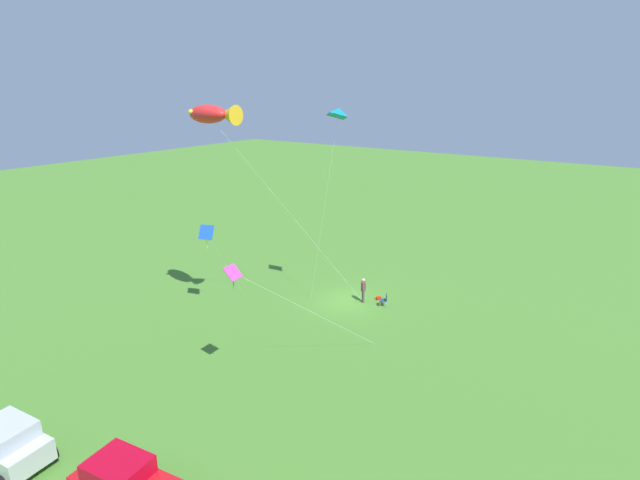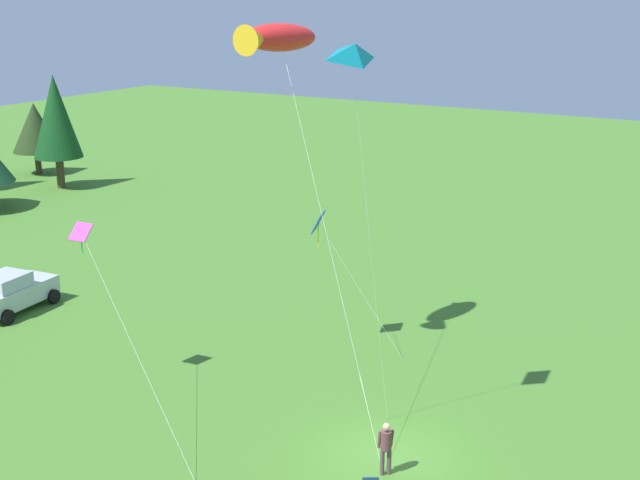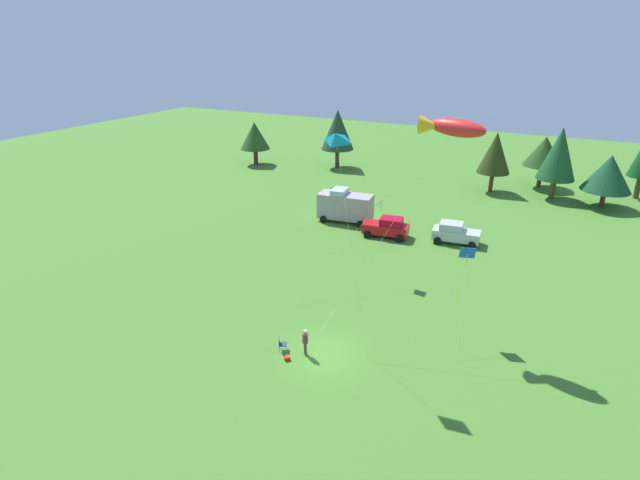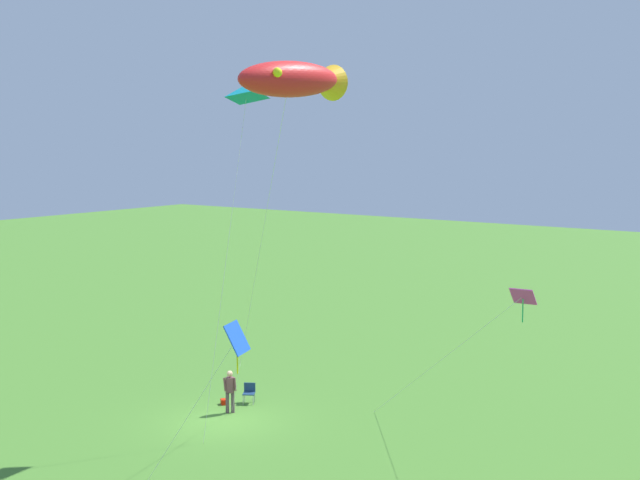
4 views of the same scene
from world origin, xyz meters
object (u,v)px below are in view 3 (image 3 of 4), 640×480
object	(u,v)px
car_silver_compact	(455,233)
kite_diamond_blue	(467,255)
backpack_on_grass	(287,359)
van_motorhome_grey	(345,206)
kite_large_fish	(450,127)
person_kite_flyer	(305,340)
car_red_sedan	(387,227)
kite_diamond_rainbow	(378,205)
folding_chair	(281,343)
kite_delta_teal	(335,138)

from	to	relation	value
car_silver_compact	kite_diamond_blue	world-z (taller)	kite_diamond_blue
backpack_on_grass	van_motorhome_grey	distance (m)	23.94
car_silver_compact	kite_large_fish	size ratio (longest dim) A/B	0.33
person_kite_flyer	car_silver_compact	world-z (taller)	car_silver_compact
backpack_on_grass	person_kite_flyer	bearing A→B (deg)	54.27
car_red_sedan	van_motorhome_grey	bearing A→B (deg)	151.29
car_silver_compact	kite_large_fish	distance (m)	18.14
backpack_on_grass	kite_diamond_rainbow	bearing A→B (deg)	87.76
backpack_on_grass	car_red_sedan	distance (m)	20.97
person_kite_flyer	car_silver_compact	distance (m)	21.70
kite_diamond_rainbow	backpack_on_grass	bearing A→B (deg)	-92.24
backpack_on_grass	kite_diamond_blue	xyz separation A→B (m)	(8.24, 7.84, 5.20)
folding_chair	kite_diamond_blue	size ratio (longest dim) A/B	0.14
person_kite_flyer	kite_delta_teal	bearing A→B (deg)	18.22
folding_chair	kite_delta_teal	distance (m)	12.64
kite_diamond_blue	car_silver_compact	bearing A→B (deg)	103.83
van_motorhome_grey	kite_delta_teal	xyz separation A→B (m)	(8.27, -20.23, 11.08)
car_red_sedan	kite_diamond_rainbow	world-z (taller)	kite_diamond_rainbow
person_kite_flyer	van_motorhome_grey	xyz separation A→B (m)	(-7.29, 21.99, 0.62)
kite_delta_teal	kite_diamond_rainbow	bearing A→B (deg)	96.48
kite_diamond_blue	kite_diamond_rainbow	bearing A→B (deg)	146.16
car_red_sedan	kite_large_fish	distance (m)	18.68
van_motorhome_grey	car_red_sedan	bearing A→B (deg)	153.01
kite_large_fish	kite_diamond_blue	bearing A→B (deg)	-21.41
folding_chair	backpack_on_grass	world-z (taller)	folding_chair
kite_large_fish	folding_chair	bearing A→B (deg)	-131.96
kite_delta_teal	kite_diamond_rainbow	world-z (taller)	kite_delta_teal
kite_large_fish	person_kite_flyer	bearing A→B (deg)	-126.18
backpack_on_grass	car_silver_compact	xyz separation A→B (m)	(4.68, 22.30, 0.84)
folding_chair	car_silver_compact	bearing A→B (deg)	44.92
folding_chair	car_red_sedan	bearing A→B (deg)	60.76
car_silver_compact	kite_large_fish	xyz separation A→B (m)	(1.60, -13.69, 11.79)
kite_large_fish	kite_diamond_blue	world-z (taller)	kite_large_fish
person_kite_flyer	car_red_sedan	size ratio (longest dim) A/B	0.40
person_kite_flyer	folding_chair	distance (m)	1.63
kite_large_fish	kite_delta_teal	distance (m)	7.47
person_kite_flyer	kite_diamond_blue	bearing A→B (deg)	-0.28
car_silver_compact	car_red_sedan	bearing A→B (deg)	7.08
van_motorhome_grey	kite_large_fish	xyz separation A→B (m)	(12.88, -14.35, 11.10)
person_kite_flyer	car_silver_compact	xyz separation A→B (m)	(3.99, 21.33, -0.07)
car_red_sedan	kite_large_fish	bearing A→B (deg)	-65.42
folding_chair	car_red_sedan	distance (m)	20.21
folding_chair	kite_diamond_rainbow	size ratio (longest dim) A/B	0.10
backpack_on_grass	kite_large_fish	size ratio (longest dim) A/B	0.02
folding_chair	kite_large_fish	distance (m)	16.22
person_kite_flyer	car_red_sedan	xyz separation A→B (m)	(-2.06, 19.94, -0.07)
van_motorhome_grey	kite_diamond_blue	world-z (taller)	kite_diamond_blue
person_kite_flyer	kite_diamond_blue	world-z (taller)	kite_diamond_blue
folding_chair	backpack_on_grass	bearing A→B (deg)	-71.84
folding_chair	kite_large_fish	size ratio (longest dim) A/B	0.06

